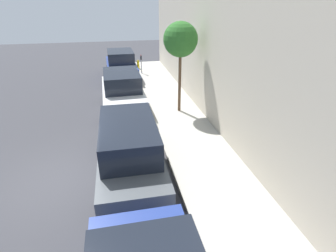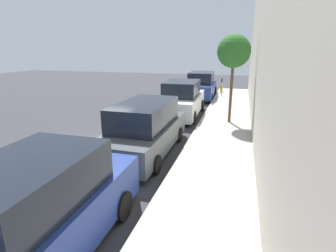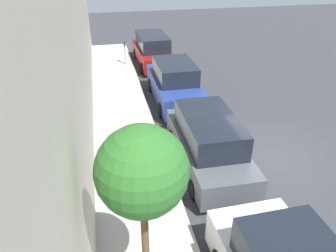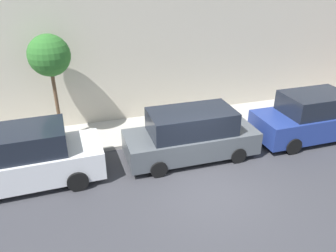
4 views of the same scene
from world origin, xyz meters
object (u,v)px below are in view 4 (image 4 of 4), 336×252
at_px(parked_suv_second, 312,117).
at_px(parked_minivan_third, 191,135).
at_px(street_tree, 49,56).
at_px(parked_suv_fourth, 27,158).

height_order(parked_suv_second, parked_minivan_third, parked_suv_second).
distance_m(parked_suv_second, street_tree, 10.69).
height_order(parked_minivan_third, parked_suv_fourth, parked_suv_fourth).
height_order(parked_suv_second, street_tree, street_tree).
relative_size(parked_suv_second, parked_minivan_third, 0.98).
bearing_deg(parked_suv_second, street_tree, 74.06).
xyz_separation_m(parked_suv_second, parked_minivan_third, (0.06, 5.33, -0.01)).
xyz_separation_m(parked_minivan_third, parked_suv_fourth, (0.08, 5.70, 0.01)).
xyz_separation_m(parked_suv_second, parked_suv_fourth, (0.14, 11.03, -0.00)).
relative_size(parked_minivan_third, street_tree, 1.17).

